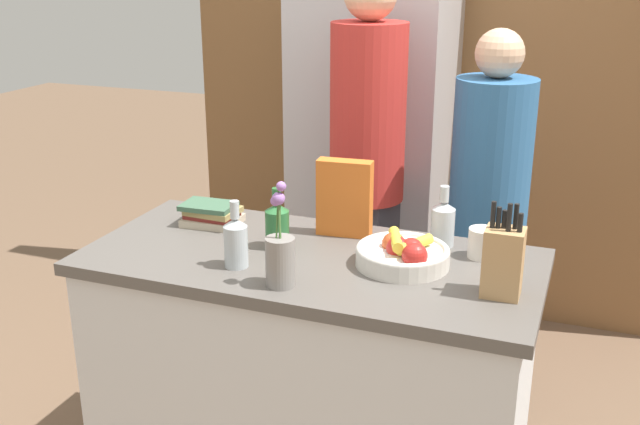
# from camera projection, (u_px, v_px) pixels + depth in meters

# --- Properties ---
(kitchen_island) EXTENTS (1.46, 0.68, 0.94)m
(kitchen_island) POSITION_uv_depth(u_px,v_px,m) (311.00, 383.00, 2.54)
(kitchen_island) COLOR silver
(kitchen_island) RESTS_ON ground_plane
(back_wall_wood) EXTENTS (2.66, 0.12, 2.60)m
(back_wall_wood) POSITION_uv_depth(u_px,v_px,m) (437.00, 67.00, 3.83)
(back_wall_wood) COLOR brown
(back_wall_wood) RESTS_ON ground_plane
(refrigerator) EXTENTS (0.71, 0.62, 1.91)m
(refrigerator) POSITION_uv_depth(u_px,v_px,m) (374.00, 145.00, 3.70)
(refrigerator) COLOR #B7B7BC
(refrigerator) RESTS_ON ground_plane
(fruit_bowl) EXTENTS (0.29, 0.29, 0.11)m
(fruit_bowl) POSITION_uv_depth(u_px,v_px,m) (403.00, 254.00, 2.30)
(fruit_bowl) COLOR silver
(fruit_bowl) RESTS_ON kitchen_island
(knife_block) EXTENTS (0.11, 0.09, 0.28)m
(knife_block) POSITION_uv_depth(u_px,v_px,m) (503.00, 261.00, 2.08)
(knife_block) COLOR tan
(knife_block) RESTS_ON kitchen_island
(flower_vase) EXTENTS (0.09, 0.09, 0.32)m
(flower_vase) POSITION_uv_depth(u_px,v_px,m) (280.00, 256.00, 2.15)
(flower_vase) COLOR gray
(flower_vase) RESTS_ON kitchen_island
(cereal_box) EXTENTS (0.19, 0.08, 0.26)m
(cereal_box) POSITION_uv_depth(u_px,v_px,m) (345.00, 198.00, 2.53)
(cereal_box) COLOR orange
(cereal_box) RESTS_ON kitchen_island
(coffee_mug) EXTENTS (0.09, 0.13, 0.10)m
(coffee_mug) POSITION_uv_depth(u_px,v_px,m) (482.00, 243.00, 2.37)
(coffee_mug) COLOR silver
(coffee_mug) RESTS_ON kitchen_island
(book_stack) EXTENTS (0.21, 0.16, 0.08)m
(book_stack) POSITION_uv_depth(u_px,v_px,m) (212.00, 214.00, 2.66)
(book_stack) COLOR #B7A88E
(book_stack) RESTS_ON kitchen_island
(bottle_oil) EXTENTS (0.08, 0.08, 0.20)m
(bottle_oil) POSITION_uv_depth(u_px,v_px,m) (277.00, 224.00, 2.43)
(bottle_oil) COLOR #286633
(bottle_oil) RESTS_ON kitchen_island
(bottle_vinegar) EXTENTS (0.08, 0.08, 0.21)m
(bottle_vinegar) POSITION_uv_depth(u_px,v_px,m) (443.00, 222.00, 2.45)
(bottle_vinegar) COLOR #B2BCC1
(bottle_vinegar) RESTS_ON kitchen_island
(bottle_wine) EXTENTS (0.07, 0.07, 0.21)m
(bottle_wine) POSITION_uv_depth(u_px,v_px,m) (236.00, 241.00, 2.28)
(bottle_wine) COLOR #B2BCC1
(bottle_wine) RESTS_ON kitchen_island
(person_at_sink) EXTENTS (0.31, 0.31, 1.81)m
(person_at_sink) POSITION_uv_depth(u_px,v_px,m) (367.00, 161.00, 3.11)
(person_at_sink) COLOR #383842
(person_at_sink) RESTS_ON ground_plane
(person_in_blue) EXTENTS (0.31, 0.31, 1.59)m
(person_in_blue) POSITION_uv_depth(u_px,v_px,m) (488.00, 206.00, 2.98)
(person_in_blue) COLOR #383842
(person_in_blue) RESTS_ON ground_plane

